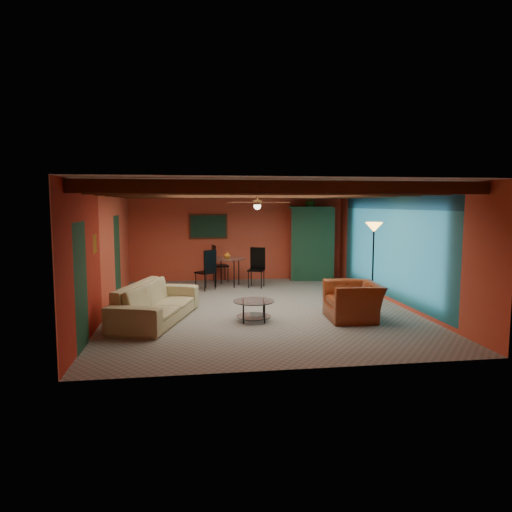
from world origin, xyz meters
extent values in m
cube|color=gray|center=(0.00, 0.00, 0.00)|extent=(6.50, 8.00, 0.01)
cube|color=silver|center=(0.00, 0.00, 2.70)|extent=(6.50, 8.00, 0.01)
cube|color=#CA482E|center=(0.00, 4.00, 1.35)|extent=(6.50, 0.02, 2.70)
cube|color=maroon|center=(-3.25, 0.00, 1.35)|extent=(0.02, 8.00, 2.70)
cube|color=#2A777C|center=(3.25, 0.00, 1.35)|extent=(0.02, 8.00, 2.70)
imported|color=tan|center=(-2.17, -0.90, 0.38)|extent=(1.74, 2.78, 0.76)
imported|color=maroon|center=(1.76, -1.34, 0.37)|extent=(1.07, 1.21, 0.75)
cube|color=maroon|center=(2.20, 3.70, 1.09)|extent=(1.33, 0.82, 2.18)
cube|color=black|center=(-0.90, 3.96, 1.65)|extent=(1.05, 0.03, 0.65)
imported|color=#26661E|center=(2.20, 3.70, 2.44)|extent=(0.47, 0.41, 0.51)
imported|color=orange|center=(-0.43, 2.87, 1.21)|extent=(0.23, 0.23, 0.18)
camera|label=1|loc=(-1.54, -10.27, 2.33)|focal=32.97mm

